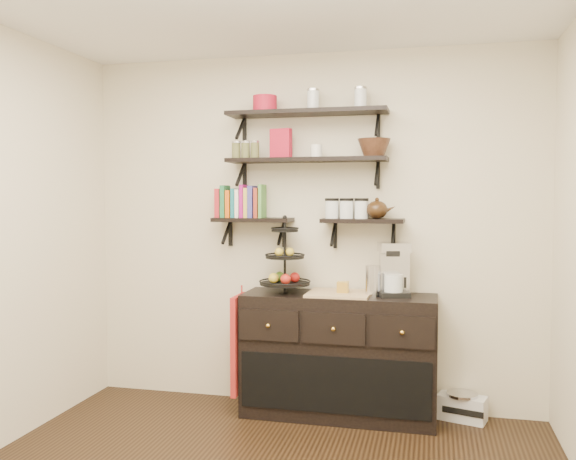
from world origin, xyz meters
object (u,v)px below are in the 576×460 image
at_px(fruit_stand, 285,267).
at_px(coffee_maker, 394,270).
at_px(sideboard, 339,355).
at_px(radio, 462,407).

relative_size(fruit_stand, coffee_maker, 1.42).
relative_size(sideboard, coffee_maker, 3.62).
bearing_deg(sideboard, coffee_maker, 3.84).
distance_m(sideboard, radio, 0.96).
distance_m(fruit_stand, coffee_maker, 0.79).
height_order(fruit_stand, radio, fruit_stand).
bearing_deg(coffee_maker, sideboard, 168.58).
bearing_deg(sideboard, fruit_stand, 179.40).
bearing_deg(sideboard, radio, 7.96).
height_order(coffee_maker, radio, coffee_maker).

